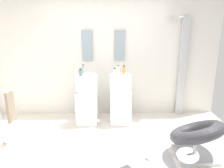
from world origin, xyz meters
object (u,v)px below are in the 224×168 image
at_px(lounge_chair, 196,135).
at_px(pedestal_sink_left, 87,99).
at_px(soap_bottle_white, 118,70).
at_px(towel_rack, 9,108).
at_px(pedestal_sink_right, 120,99).
at_px(coffee_mug, 149,156).
at_px(soap_bottle_grey, 83,69).
at_px(soap_bottle_blue, 80,73).
at_px(soap_bottle_clear, 115,72).
at_px(soap_bottle_green, 81,73).
at_px(shower_column, 182,65).
at_px(soap_bottle_amber, 124,70).

bearing_deg(lounge_chair, pedestal_sink_left, 144.45).
bearing_deg(soap_bottle_white, towel_rack, -153.17).
xyz_separation_m(pedestal_sink_right, lounge_chair, (1.02, -1.20, -0.15)).
distance_m(pedestal_sink_right, coffee_mug, 1.37).
distance_m(pedestal_sink_right, towel_rack, 1.96).
bearing_deg(pedestal_sink_right, towel_rack, -156.61).
xyz_separation_m(pedestal_sink_left, soap_bottle_grey, (-0.06, 0.11, 0.57)).
height_order(pedestal_sink_right, soap_bottle_white, soap_bottle_white).
xyz_separation_m(pedestal_sink_right, soap_bottle_blue, (-0.75, -0.09, 0.54)).
xyz_separation_m(pedestal_sink_right, coffee_mug, (0.34, -1.25, -0.43)).
bearing_deg(soap_bottle_white, lounge_chair, -51.11).
xyz_separation_m(coffee_mug, soap_bottle_grey, (-1.06, 1.36, 1.00)).
distance_m(soap_bottle_grey, soap_bottle_clear, 0.60).
xyz_separation_m(lounge_chair, soap_bottle_green, (-1.75, 1.11, 0.69)).
relative_size(towel_rack, coffee_mug, 8.98).
relative_size(soap_bottle_white, soap_bottle_blue, 1.17).
distance_m(pedestal_sink_left, lounge_chair, 2.06).
relative_size(soap_bottle_grey, soap_bottle_blue, 1.32).
bearing_deg(towel_rack, soap_bottle_blue, 33.27).
relative_size(pedestal_sink_right, shower_column, 0.52).
xyz_separation_m(soap_bottle_green, soap_bottle_amber, (0.80, 0.17, 0.02)).
relative_size(lounge_chair, soap_bottle_green, 7.94).
xyz_separation_m(towel_rack, soap_bottle_amber, (1.86, 0.86, 0.42)).
bearing_deg(soap_bottle_grey, towel_rack, -140.68).
height_order(soap_bottle_green, soap_bottle_clear, soap_bottle_green).
bearing_deg(lounge_chair, pedestal_sink_right, 130.36).
bearing_deg(towel_rack, pedestal_sink_right, 23.39).
bearing_deg(soap_bottle_blue, shower_column, 13.65).
bearing_deg(pedestal_sink_right, shower_column, 17.34).
height_order(pedestal_sink_right, soap_bottle_green, soap_bottle_green).
distance_m(pedestal_sink_right, lounge_chair, 1.58).
xyz_separation_m(soap_bottle_white, soap_bottle_grey, (-0.68, -0.00, 0.01)).
bearing_deg(soap_bottle_white, soap_bottle_amber, -17.03).
bearing_deg(soap_bottle_green, soap_bottle_amber, 11.72).
bearing_deg(pedestal_sink_left, soap_bottle_amber, 6.37).
relative_size(coffee_mug, soap_bottle_white, 0.63).
distance_m(pedestal_sink_right, soap_bottle_grey, 0.92).
relative_size(coffee_mug, soap_bottle_amber, 0.62).
relative_size(soap_bottle_clear, soap_bottle_amber, 0.75).
distance_m(lounge_chair, soap_bottle_clear, 1.80).
bearing_deg(soap_bottle_amber, soap_bottle_blue, -167.99).
height_order(pedestal_sink_right, towel_rack, pedestal_sink_right).
xyz_separation_m(pedestal_sink_right, towel_rack, (-1.80, -0.78, 0.13)).
relative_size(pedestal_sink_left, soap_bottle_blue, 7.51).
bearing_deg(soap_bottle_blue, soap_bottle_grey, 78.80).
xyz_separation_m(soap_bottle_green, soap_bottle_white, (0.69, 0.20, 0.01)).
distance_m(lounge_chair, towel_rack, 2.86).
bearing_deg(soap_bottle_white, coffee_mug, -74.35).
bearing_deg(lounge_chair, soap_bottle_grey, 142.97).
relative_size(shower_column, soap_bottle_blue, 14.36).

